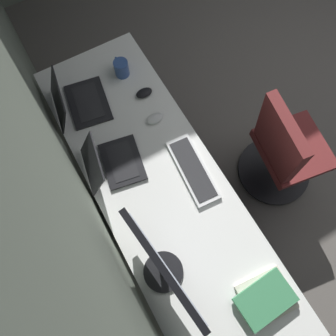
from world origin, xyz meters
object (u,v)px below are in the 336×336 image
Objects in this scene: mouse_spare at (155,118)px; coffee_mug at (121,68)px; drawer_pedestal at (156,201)px; laptop_leftmost at (111,163)px; monitor_primary at (163,270)px; mouse_main at (144,93)px; laptop_left at (76,102)px; book_stack_near at (266,298)px; office_chair at (283,153)px; keyboard_main at (193,170)px.

coffee_mug is (0.39, 0.02, 0.04)m from mouse_spare.
drawer_pedestal is 1.95× the size of laptop_leftmost.
laptop_leftmost is (0.64, -0.02, -0.19)m from monitor_primary.
laptop_left is at bearing 72.44° from mouse_main.
book_stack_near reaches higher than drawer_pedestal.
office_chair is (-0.16, -0.88, 0.11)m from drawer_pedestal.
monitor_primary reaches higher than laptop_left.
book_stack_near reaches higher than mouse_main.
keyboard_main is (-0.25, -0.38, -0.04)m from laptop_leftmost.
mouse_main is (0.96, -0.40, -0.22)m from monitor_primary.
monitor_primary is 1.96× the size of book_stack_near.
laptop_left is 0.84× the size of keyboard_main.
mouse_spare is (0.38, 0.03, 0.01)m from keyboard_main.
mouse_main is 1.00× the size of mouse_spare.
keyboard_main is 0.72m from office_chair.
office_chair reaches higher than keyboard_main.
laptop_left reaches higher than keyboard_main.
mouse_main is 0.11× the size of office_chair.
laptop_leftmost is 0.83× the size of keyboard_main.
laptop_leftmost is 3.43× the size of mouse_spare.
keyboard_main is at bearing -179.58° from mouse_main.
laptop_left is at bearing 13.74° from book_stack_near.
laptop_leftmost is 0.37× the size of office_chair.
book_stack_near is 0.30× the size of office_chair.
laptop_leftmost is at bearing 147.88° from coffee_mug.
laptop_left is at bearing 13.62° from drawer_pedestal.
office_chair is (-0.12, -0.65, -0.28)m from keyboard_main.
laptop_leftmost reaches higher than coffee_mug.
laptop_leftmost is at bearing -2.08° from monitor_primary.
drawer_pedestal is 0.91m from office_chair.
coffee_mug is 0.13× the size of office_chair.
drawer_pedestal is 0.70m from mouse_main.
monitor_primary is at bearing 177.92° from laptop_leftmost.
office_chair reaches higher than drawer_pedestal.
mouse_spare is 0.39m from coffee_mug.
monitor_primary is 0.61m from keyboard_main.
mouse_spare is at bearing -0.33° from book_stack_near.
laptop_leftmost is 0.46m from keyboard_main.
mouse_main is at bearing 43.74° from office_chair.
office_chair reaches higher than mouse_main.
coffee_mug reaches higher than book_stack_near.
coffee_mug reaches higher than mouse_spare.
keyboard_main is at bearing -122.94° from laptop_leftmost.
keyboard_main is (-0.69, -0.39, -0.04)m from laptop_left.
mouse_spare is at bearing -30.22° from drawer_pedestal.
book_stack_near is at bearing 178.53° from mouse_main.
drawer_pedestal is 0.78m from monitor_primary.
laptop_left is 1.27× the size of book_stack_near.
mouse_spare is at bearing -68.84° from laptop_leftmost.
book_stack_near is (-0.78, -0.19, 0.41)m from drawer_pedestal.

